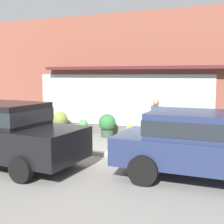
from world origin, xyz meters
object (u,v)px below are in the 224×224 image
Objects in this scene: pedestrian_with_handbag at (156,120)px; parked_car_navy at (210,142)px; parked_car_black at (2,130)px; potted_plant_window_left at (107,124)px; potted_plant_near_hydrant at (60,121)px; fire_hydrant at (130,138)px; potted_plant_low_front at (83,127)px; potted_plant_trailing_edge at (179,131)px.

pedestrian_with_handbag reaches higher than parked_car_navy.
parked_car_black is 4.98× the size of potted_plant_window_left.
potted_plant_window_left is 2.10m from potted_plant_near_hydrant.
pedestrian_with_handbag is 1.77× the size of potted_plant_near_hydrant.
fire_hydrant is 3.95m from potted_plant_near_hydrant.
fire_hydrant is 2.24m from potted_plant_window_left.
potted_plant_window_left reaches higher than fire_hydrant.
potted_plant_near_hydrant is at bearing -178.23° from potted_plant_window_left.
potted_plant_near_hydrant is (-3.62, 1.58, 0.13)m from fire_hydrant.
pedestrian_with_handbag reaches higher than potted_plant_low_front.
parked_car_black is 5.70× the size of potted_plant_trailing_edge.
fire_hydrant is 1.07m from pedestrian_with_handbag.
potted_plant_window_left is (-2.21, 1.04, -0.45)m from pedestrian_with_handbag.
parked_car_black is at bearing -103.74° from potted_plant_window_left.
pedestrian_with_handbag is 3.48m from potted_plant_low_front.
potted_plant_window_left is (-2.76, -0.16, 0.08)m from potted_plant_trailing_edge.
pedestrian_with_handbag is 4.81m from parked_car_black.
parked_car_navy is 1.00× the size of parked_car_black.
parked_car_navy is 7.16× the size of potted_plant_low_front.
potted_plant_window_left is at bearing 138.55° from parked_car_navy.
parked_car_navy is 7.24m from potted_plant_near_hydrant.
potted_plant_trailing_edge is (1.25, 1.81, 0.01)m from fire_hydrant.
parked_car_navy is 5.70× the size of potted_plant_trailing_edge.
potted_plant_near_hydrant is at bearing -176.74° from potted_plant_low_front.
parked_car_black is at bearing -77.38° from potted_plant_near_hydrant.
potted_plant_low_front is 0.68× the size of potted_plant_near_hydrant.
potted_plant_window_left is at bearing 132.61° from fire_hydrant.
pedestrian_with_handbag reaches higher than potted_plant_trailing_edge.
fire_hydrant is at bearing -124.64° from potted_plant_trailing_edge.
potted_plant_window_left is at bearing 79.54° from parked_car_black.
potted_plant_low_front is (-1.06, -0.01, -0.16)m from potted_plant_window_left.
potted_plant_trailing_edge is 1.26× the size of potted_plant_low_front.
fire_hydrant reaches higher than potted_plant_trailing_edge.
parked_car_navy reaches higher than potted_plant_low_front.
fire_hydrant is at bearing -32.54° from potted_plant_low_front.
potted_plant_window_left is (1.11, 4.52, -0.45)m from parked_car_black.
potted_plant_trailing_edge is at bearing 55.36° from fire_hydrant.
potted_plant_trailing_edge is 3.83m from potted_plant_low_front.
pedestrian_with_handbag is at bearing -114.76° from potted_plant_trailing_edge.
parked_car_black is 4.90× the size of potted_plant_near_hydrant.
parked_car_navy is (2.64, -2.04, 0.51)m from fire_hydrant.
potted_plant_window_left is (-1.52, 1.65, 0.09)m from fire_hydrant.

